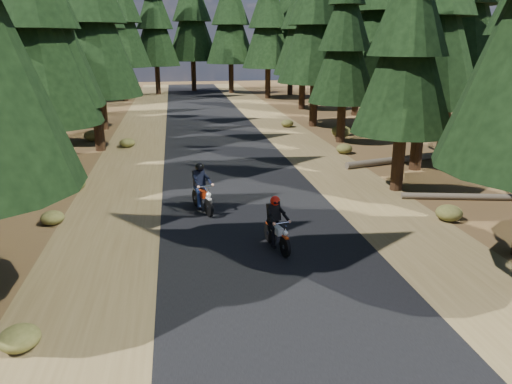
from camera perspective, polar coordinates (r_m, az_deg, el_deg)
ground at (r=14.49m, az=0.96°, el=-5.88°), size 120.00×120.00×0.00m
road at (r=19.14m, az=-1.69°, el=-0.12°), size 6.00×100.00×0.01m
shoulder_l at (r=19.12m, az=-15.49°, el=-0.77°), size 3.20×100.00×0.01m
shoulder_r at (r=20.24m, az=11.33°, el=0.49°), size 3.20×100.00×0.01m
pine_forest at (r=34.34m, az=-5.66°, el=20.67°), size 34.59×55.08×16.32m
log_near at (r=24.59m, az=15.31°, el=3.51°), size 5.08×1.66×0.32m
log_far at (r=19.77m, az=22.02°, el=-0.48°), size 4.01×1.11×0.24m
understory_shrubs at (r=24.03m, az=-1.42°, el=4.11°), size 15.74×28.93×0.70m
rider_lead at (r=13.91m, az=2.41°, el=-4.62°), size 0.86×1.77×1.51m
rider_follow at (r=17.04m, az=-6.17°, el=-0.43°), size 1.09×1.94×1.66m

